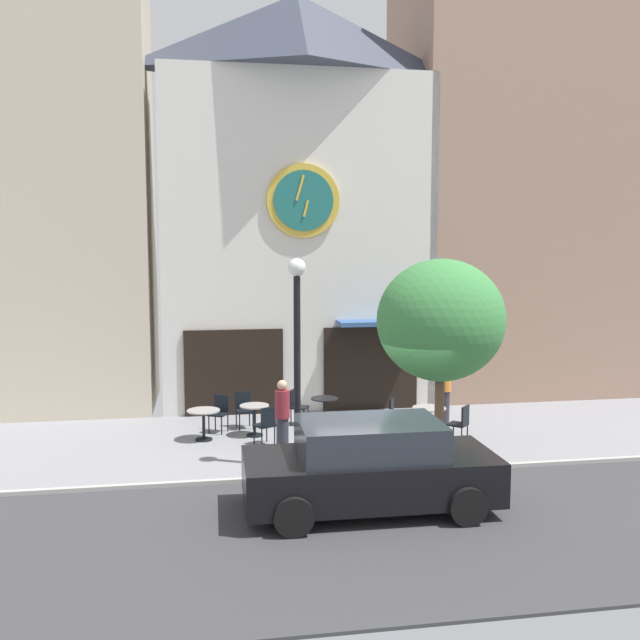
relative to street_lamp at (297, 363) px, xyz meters
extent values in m
cube|color=gray|center=(1.65, 2.00, -2.19)|extent=(25.88, 5.49, 0.05)
cube|color=#38383A|center=(1.65, -3.43, -2.19)|extent=(25.88, 5.37, 0.05)
cube|color=#A8A5A0|center=(1.65, -0.73, -2.13)|extent=(25.88, 0.12, 0.08)
cube|color=silver|center=(0.80, 5.75, 2.43)|extent=(7.51, 2.00, 9.20)
pyramid|color=#383D4C|center=(0.80, 5.75, 8.09)|extent=(6.76, 2.80, 2.12)
cylinder|color=gold|center=(0.80, 4.68, 3.54)|extent=(1.95, 0.10, 1.95)
cylinder|color=#1E6660|center=(0.80, 4.62, 3.54)|extent=(1.60, 0.04, 1.60)
cube|color=gold|center=(0.86, 4.58, 3.32)|extent=(0.17, 0.03, 0.44)
cube|color=gold|center=(0.71, 4.58, 3.86)|extent=(0.25, 0.03, 0.67)
cube|color=black|center=(-1.07, 4.70, -1.02)|extent=(2.63, 0.10, 2.30)
cube|color=black|center=(2.68, 4.70, -1.02)|extent=(2.63, 0.10, 2.30)
cube|color=#33568C|center=(2.91, 4.39, 0.28)|extent=(2.40, 0.90, 0.12)
cube|color=beige|center=(-6.01, 6.47, 4.55)|extent=(5.51, 3.45, 13.45)
cube|color=#9E7A66|center=(7.71, 7.19, 5.05)|extent=(6.74, 4.90, 14.45)
cylinder|color=black|center=(0.00, 0.00, -1.99)|extent=(0.32, 0.32, 0.36)
cylinder|color=black|center=(0.00, 0.00, -0.21)|extent=(0.14, 0.14, 3.91)
sphere|color=white|center=(0.00, 0.00, 1.92)|extent=(0.36, 0.36, 0.36)
cylinder|color=brown|center=(3.06, 0.11, -1.16)|extent=(0.20, 0.20, 2.02)
ellipsoid|color=#3D8442|center=(3.06, 0.11, 0.80)|extent=(2.71, 2.44, 2.57)
cylinder|color=black|center=(-1.89, 2.34, -1.82)|extent=(0.07, 0.07, 0.70)
cylinder|color=black|center=(-1.89, 2.34, -2.15)|extent=(0.40, 0.40, 0.03)
cylinder|color=gray|center=(-1.89, 2.34, -1.47)|extent=(0.76, 0.76, 0.03)
cylinder|color=black|center=(-0.70, 2.51, -1.80)|extent=(0.07, 0.07, 0.73)
cylinder|color=black|center=(-0.70, 2.51, -2.15)|extent=(0.40, 0.40, 0.03)
cylinder|color=gray|center=(-0.70, 2.51, -1.44)|extent=(0.70, 0.70, 0.03)
cylinder|color=black|center=(1.07, 2.93, -1.80)|extent=(0.07, 0.07, 0.75)
cylinder|color=black|center=(1.07, 2.93, -2.15)|extent=(0.40, 0.40, 0.03)
cylinder|color=black|center=(1.07, 2.93, -1.42)|extent=(0.68, 0.68, 0.03)
cylinder|color=black|center=(2.36, 1.16, -1.81)|extent=(0.07, 0.07, 0.71)
cylinder|color=black|center=(2.36, 1.16, -2.15)|extent=(0.40, 0.40, 0.03)
cylinder|color=gray|center=(2.36, 1.16, -1.46)|extent=(0.70, 0.70, 0.03)
cylinder|color=black|center=(3.35, 1.65, -1.81)|extent=(0.07, 0.07, 0.72)
cylinder|color=black|center=(3.35, 1.65, -2.15)|extent=(0.40, 0.40, 0.03)
cylinder|color=gray|center=(3.35, 1.65, -1.45)|extent=(0.79, 0.79, 0.03)
cube|color=black|center=(2.70, 1.92, -1.72)|extent=(0.54, 0.54, 0.04)
cube|color=black|center=(2.53, 2.00, -1.49)|extent=(0.20, 0.36, 0.45)
cylinder|color=black|center=(2.77, 1.69, -1.94)|extent=(0.03, 0.03, 0.45)
cylinder|color=black|center=(2.92, 1.99, -1.94)|extent=(0.03, 0.03, 0.45)
cylinder|color=black|center=(2.47, 1.84, -1.94)|extent=(0.03, 0.03, 0.45)
cylinder|color=black|center=(2.62, 2.14, -1.94)|extent=(0.03, 0.03, 0.45)
cube|color=black|center=(-0.53, 1.73, -1.72)|extent=(0.54, 0.54, 0.04)
cube|color=black|center=(-0.45, 1.57, -1.49)|extent=(0.36, 0.21, 0.45)
cylinder|color=black|center=(-0.45, 1.96, -1.94)|extent=(0.03, 0.03, 0.45)
cylinder|color=black|center=(-0.76, 1.81, -1.94)|extent=(0.03, 0.03, 0.45)
cylinder|color=black|center=(-0.30, 1.66, -1.94)|extent=(0.03, 0.03, 0.45)
cylinder|color=black|center=(-0.61, 1.50, -1.94)|extent=(0.03, 0.03, 0.45)
cube|color=black|center=(-0.89, 3.23, -1.72)|extent=(0.47, 0.47, 0.04)
cube|color=black|center=(-0.92, 3.40, -1.49)|extent=(0.38, 0.11, 0.45)
cylinder|color=black|center=(-1.02, 3.03, -1.94)|extent=(0.03, 0.03, 0.45)
cylinder|color=black|center=(-0.69, 3.09, -1.94)|extent=(0.03, 0.03, 0.45)
cylinder|color=black|center=(-1.09, 3.36, -1.94)|extent=(0.03, 0.03, 0.45)
cylinder|color=black|center=(-0.76, 3.43, -1.94)|extent=(0.03, 0.03, 0.45)
cube|color=black|center=(-1.54, 2.96, -1.72)|extent=(0.54, 0.54, 0.04)
cube|color=black|center=(-1.46, 3.12, -1.49)|extent=(0.35, 0.21, 0.45)
cylinder|color=black|center=(-1.77, 2.89, -1.94)|extent=(0.03, 0.03, 0.45)
cylinder|color=black|center=(-1.47, 2.73, -1.94)|extent=(0.03, 0.03, 0.45)
cylinder|color=black|center=(-1.61, 3.19, -1.94)|extent=(0.03, 0.03, 0.45)
cylinder|color=black|center=(-1.31, 3.03, -1.94)|extent=(0.03, 0.03, 0.45)
cube|color=black|center=(3.85, 1.09, -1.72)|extent=(0.57, 0.57, 0.04)
cube|color=black|center=(3.98, 0.96, -1.49)|extent=(0.29, 0.30, 0.45)
cylinder|color=black|center=(3.84, 1.33, -1.94)|extent=(0.03, 0.03, 0.45)
cylinder|color=black|center=(3.61, 1.08, -1.94)|extent=(0.03, 0.03, 0.45)
cylinder|color=black|center=(4.09, 1.09, -1.94)|extent=(0.03, 0.03, 0.45)
cylinder|color=black|center=(3.86, 0.85, -1.94)|extent=(0.03, 0.03, 0.45)
cube|color=black|center=(0.51, 3.36, -1.72)|extent=(0.54, 0.54, 0.04)
cube|color=black|center=(0.34, 3.44, -1.49)|extent=(0.21, 0.36, 0.45)
cylinder|color=black|center=(0.58, 3.13, -1.94)|extent=(0.03, 0.03, 0.45)
cylinder|color=black|center=(0.73, 3.43, -1.94)|extent=(0.03, 0.03, 0.45)
cylinder|color=black|center=(0.28, 3.28, -1.94)|extent=(0.03, 0.03, 0.45)
cylinder|color=black|center=(0.43, 3.58, -1.94)|extent=(0.03, 0.03, 0.45)
cylinder|color=#2D2D38|center=(-0.22, 0.78, -1.74)|extent=(0.33, 0.33, 0.85)
cylinder|color=maroon|center=(-0.22, 0.78, -1.02)|extent=(0.40, 0.40, 0.60)
sphere|color=tan|center=(-0.22, 0.78, -0.61)|extent=(0.22, 0.22, 0.22)
cylinder|color=#2D2D38|center=(4.15, 2.83, -1.74)|extent=(0.32, 0.32, 0.85)
cylinder|color=orange|center=(4.15, 2.83, -1.02)|extent=(0.39, 0.39, 0.60)
sphere|color=tan|center=(4.15, 2.83, -0.61)|extent=(0.22, 0.22, 0.22)
cube|color=black|center=(0.92, -2.47, -1.57)|extent=(4.32, 1.85, 0.75)
cube|color=#262B33|center=(0.92, -2.47, -0.92)|extent=(2.43, 1.61, 0.60)
cylinder|color=black|center=(2.33, -3.39, -1.85)|extent=(0.64, 0.23, 0.64)
cylinder|color=black|center=(2.35, -1.59, -1.85)|extent=(0.64, 0.23, 0.64)
cylinder|color=black|center=(-0.51, -3.36, -1.85)|extent=(0.64, 0.23, 0.64)
cylinder|color=black|center=(-0.49, -1.56, -1.85)|extent=(0.64, 0.23, 0.64)
camera|label=1|loc=(-1.83, -13.67, 2.35)|focal=38.89mm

